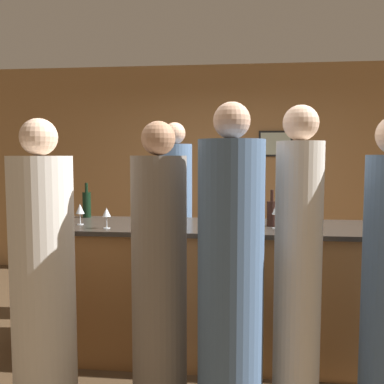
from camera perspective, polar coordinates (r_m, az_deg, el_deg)
ground_plane at (r=3.69m, az=2.46°, el=-20.70°), size 14.00×14.00×0.00m
back_wall at (r=5.83m, az=4.12°, el=2.99°), size 8.00×0.08×2.80m
bar_counter at (r=3.49m, az=2.50°, el=-12.89°), size 2.74×0.78×1.05m
bartender at (r=4.20m, az=-2.28°, el=-4.69°), size 0.33×0.33×1.91m
guest_0 at (r=2.69m, az=13.91°, el=-10.15°), size 0.28×0.28×1.89m
guest_1 at (r=2.88m, az=-19.25°, el=-10.61°), size 0.39×0.39×1.82m
guest_3 at (r=2.74m, az=-4.39°, el=-11.12°), size 0.35×0.35×1.80m
guest_4 at (r=2.53m, az=5.16°, el=-11.58°), size 0.38×0.38×1.89m
wine_bottle_0 at (r=3.88m, az=-13.86°, el=-1.56°), size 0.07×0.07×0.31m
wine_bottle_1 at (r=3.46m, az=7.16°, el=-2.18°), size 0.08×0.08×0.30m
wine_bottle_2 at (r=3.35m, az=10.59°, el=-2.75°), size 0.08×0.08×0.28m
wine_glass_0 at (r=3.17m, az=-4.87°, el=-2.73°), size 0.07×0.07×0.17m
wine_glass_1 at (r=3.37m, az=-18.37°, el=-2.59°), size 0.08×0.08×0.16m
wine_glass_2 at (r=3.25m, az=-11.33°, el=-2.79°), size 0.06×0.06×0.15m
wine_glass_3 at (r=3.19m, az=13.94°, el=-2.87°), size 0.08×0.08×0.16m
wine_glass_4 at (r=3.48m, az=-14.71°, el=-2.26°), size 0.07×0.07×0.17m
wine_glass_5 at (r=3.24m, az=11.17°, el=-2.40°), size 0.06×0.06×0.18m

